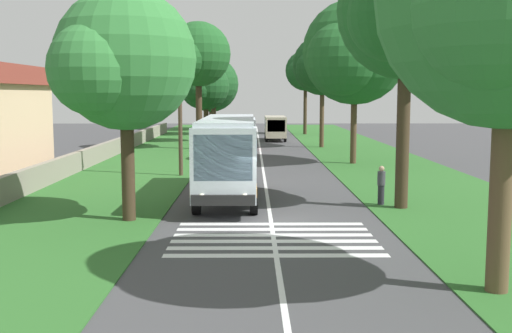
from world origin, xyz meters
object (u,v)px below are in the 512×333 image
Objects in this scene: roadside_tree_right_1 at (352,55)px; roadside_tree_right_2 at (321,67)px; trailing_car_1 at (242,142)px; trailing_minibus_0 at (275,126)px; roadside_tree_left_2 at (123,64)px; utility_pole at (180,101)px; roadside_tree_left_0 at (209,86)px; trailing_car_0 at (235,148)px; roadside_tree_left_1 at (212,85)px; roadside_tree_left_3 at (197,56)px; pedestrian at (381,185)px; roadside_tree_right_0 at (402,14)px; roadside_tree_left_4 at (205,87)px; coach_bus at (229,152)px; roadside_tree_right_3 at (304,72)px; roadside_tree_right_4 at (500,6)px.

roadside_tree_right_1 is 13.38m from roadside_tree_right_2.
trailing_minibus_0 reaches higher than trailing_car_1.
roadside_tree_left_2 is 1.03× the size of utility_pole.
roadside_tree_left_0 is (19.13, 8.25, 4.42)m from trailing_minibus_0.
trailing_car_0 is 1.00× the size of trailing_car_1.
roadside_tree_right_1 is at bearing -159.37° from roadside_tree_left_1.
roadside_tree_left_3 is 6.53× the size of pedestrian.
roadside_tree_right_0 is at bearing 179.91° from roadside_tree_right_2.
roadside_tree_left_2 reaches higher than trailing_car_0.
roadside_tree_left_4 is at bearing 16.01° from pedestrian.
roadside_tree_left_4 is 0.72× the size of roadside_tree_right_0.
coach_bus is 25.72m from trailing_car_1.
roadside_tree_left_2 is 34.40m from roadside_tree_right_2.
roadside_tree_right_3 is at bearing -0.13° from roadside_tree_right_0.
roadside_tree_left_3 is at bearing 179.80° from roadside_tree_left_4.
roadside_tree_right_4 reaches higher than coach_bus.
roadside_tree_right_2 is at bearing -155.81° from trailing_minibus_0.
roadside_tree_right_1 is 1.11× the size of roadside_tree_right_4.
roadside_tree_right_3 is at bearing -83.72° from roadside_tree_left_1.
trailing_car_1 is 0.54× the size of roadside_tree_left_4.
utility_pole reaches higher than trailing_car_1.
roadside_tree_right_2 is 1.01× the size of roadside_tree_right_3.
roadside_tree_right_2 reaches higher than coach_bus.
coach_bus is 26.64m from roadside_tree_left_3.
trailing_car_1 is at bearing -10.57° from utility_pole.
utility_pole is at bearing -178.12° from roadside_tree_left_3.
roadside_tree_right_3 reaches higher than trailing_car_0.
roadside_tree_right_0 is 1.10× the size of roadside_tree_right_2.
roadside_tree_right_2 is 22.44m from utility_pole.
trailing_car_0 is 0.51× the size of utility_pole.
trailing_car_1 is 15.45m from roadside_tree_right_1.
roadside_tree_right_4 reaches higher than trailing_car_0.
trailing_car_0 is 0.43× the size of roadside_tree_right_4.
pedestrian is (-47.67, 0.67, -6.57)m from roadside_tree_right_3.
roadside_tree_left_1 is 0.79× the size of roadside_tree_left_3.
roadside_tree_left_3 reaches higher than trailing_car_0.
roadside_tree_right_2 is at bearing -80.84° from roadside_tree_left_3.
roadside_tree_left_2 is 0.77× the size of roadside_tree_right_1.
trailing_car_1 is 30.20m from roadside_tree_left_0.
coach_bus is at bearing -173.86° from roadside_tree_left_4.
roadside_tree_left_1 is 48.35m from roadside_tree_right_0.
roadside_tree_left_1 is at bearing 12.42° from pedestrian.
roadside_tree_left_4 is (-1.71, 7.20, 3.95)m from trailing_minibus_0.
roadside_tree_right_0 is at bearing -135.01° from utility_pole.
roadside_tree_right_0 reaches higher than trailing_car_0.
utility_pole is at bearing -178.78° from roadside_tree_left_4.
roadside_tree_right_4 reaches higher than roadside_tree_right_3.
roadside_tree_right_3 is 48.13m from pedestrian.
roadside_tree_left_0 reaches higher than roadside_tree_left_1.
roadside_tree_right_0 is (-47.08, -10.79, 2.19)m from roadside_tree_left_1.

